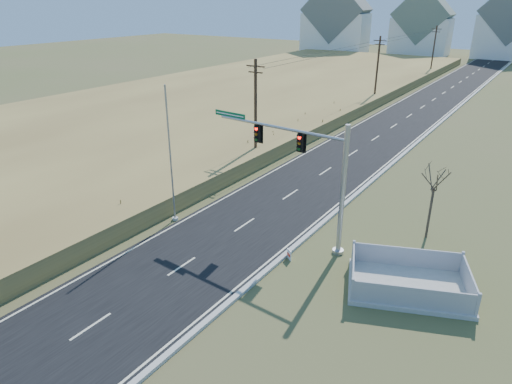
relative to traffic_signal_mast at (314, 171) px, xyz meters
name	(u,v)px	position (x,y,z in m)	size (l,w,h in m)	color
ground	(205,252)	(-4.61, -4.34, -4.65)	(260.00, 260.00, 0.00)	#4F5629
road	(430,102)	(-4.61, 45.66, -4.62)	(8.00, 180.00, 0.06)	black
curb	(461,105)	(-0.46, 45.66, -4.56)	(0.30, 180.00, 0.18)	#B2AFA8
reed_marsh	(252,91)	(-28.61, 35.66, -4.00)	(38.00, 110.00, 1.30)	#AA944D
utility_pole_near	(256,110)	(-11.11, 10.66, 0.03)	(1.80, 0.26, 9.00)	#422D1E
utility_pole_mid	(377,69)	(-11.11, 40.66, 0.03)	(1.80, 0.26, 9.00)	#422D1E
utility_pole_far	(434,50)	(-11.11, 70.66, 0.03)	(1.80, 0.26, 9.00)	#422D1E
condo_nw	(336,23)	(-42.61, 95.66, 3.05)	(17.69, 13.38, 19.05)	white
condo_nnw	(422,27)	(-22.61, 103.66, 2.29)	(14.93, 11.17, 17.03)	white
condo_n	(512,26)	(-2.61, 107.66, 2.96)	(15.27, 10.20, 18.54)	white
traffic_signal_mast	(314,171)	(0.00, 0.00, 0.00)	(9.58, 1.03, 7.64)	#9EA0A5
fence_enclosure	(408,284)	(6.34, -1.45, -4.38)	(6.98, 5.94, 1.35)	#B7B5AD
open_sign	(289,255)	(-0.11, -2.35, -4.33)	(0.42, 0.31, 0.59)	white
flagpole	(171,170)	(-8.93, -2.24, -1.08)	(0.40, 0.40, 8.95)	#B7B5AD
bare_tree	(436,177)	(5.64, 4.66, -0.66)	(1.87, 1.87, 4.95)	#4C3F33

